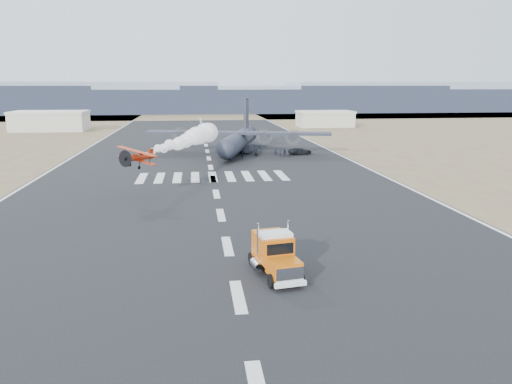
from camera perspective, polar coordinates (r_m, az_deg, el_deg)
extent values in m
plane|color=black|center=(38.09, -2.05, -11.84)|extent=(500.00, 500.00, 0.00)
cube|color=brown|center=(265.14, -6.47, 8.74)|extent=(500.00, 80.00, 0.00)
cube|color=gray|center=(301.22, -19.24, 10.17)|extent=(150.00, 50.00, 17.00)
cube|color=gray|center=(294.82, -6.57, 10.33)|extent=(150.00, 50.00, 13.00)
cube|color=gray|center=(302.51, 6.04, 10.58)|extent=(150.00, 50.00, 15.00)
cube|color=gray|center=(323.35, 17.53, 10.37)|extent=(150.00, 50.00, 17.00)
cube|color=gray|center=(355.09, 27.23, 9.39)|extent=(150.00, 50.00, 13.00)
cube|color=#B3AE9F|center=(186.67, -22.46, 7.41)|extent=(24.00, 14.00, 6.00)
cube|color=beige|center=(186.48, -22.54, 8.42)|extent=(24.50, 14.50, 0.80)
cube|color=#B3AE9F|center=(191.48, 7.86, 8.19)|extent=(20.00, 12.00, 5.20)
cube|color=beige|center=(191.31, 7.89, 9.05)|extent=(20.50, 12.50, 0.80)
cube|color=black|center=(42.78, 1.77, -8.26)|extent=(2.32, 7.05, 0.26)
cube|color=orange|center=(39.78, 3.22, -8.62)|extent=(2.75, 2.83, 1.33)
cube|color=silver|center=(38.70, 3.88, -9.40)|extent=(2.25, 0.54, 1.13)
cube|color=white|center=(38.80, 3.98, -10.49)|extent=(2.57, 0.75, 0.36)
cube|color=orange|center=(41.12, 2.34, -6.62)|extent=(2.84, 2.26, 2.25)
cube|color=black|center=(40.23, 2.76, -6.52)|extent=(2.24, 0.51, 0.92)
cube|color=white|center=(41.03, 2.22, -4.93)|extent=(2.81, 2.06, 0.51)
cube|color=orange|center=(42.87, 1.52, -6.25)|extent=(2.88, 2.46, 2.66)
cylinder|color=black|center=(39.36, 1.78, -10.13)|extent=(0.60, 1.18, 1.13)
cylinder|color=black|center=(40.13, 5.01, -9.72)|extent=(0.60, 1.18, 1.13)
cylinder|color=black|center=(43.17, -0.07, -8.06)|extent=(0.60, 1.18, 1.13)
cylinder|color=black|center=(43.87, 2.90, -7.74)|extent=(0.60, 1.18, 1.13)
cylinder|color=black|center=(44.09, -0.46, -7.62)|extent=(0.60, 1.18, 1.13)
cylinder|color=black|center=(44.78, 2.45, -7.31)|extent=(0.60, 1.18, 1.13)
cylinder|color=#C1350C|center=(70.95, -13.18, 3.91)|extent=(2.44, 5.20, 0.93)
sphere|color=black|center=(71.09, -13.13, 4.22)|extent=(0.72, 0.72, 0.72)
cylinder|color=black|center=(68.72, -14.00, 3.61)|extent=(1.17, 0.90, 1.03)
cylinder|color=black|center=(68.39, -14.12, 3.56)|extent=(2.17, 0.71, 2.27)
cube|color=#C1350C|center=(70.63, -13.30, 3.57)|extent=(6.15, 2.83, 1.11)
cube|color=#C1350C|center=(70.18, -13.45, 4.53)|extent=(6.35, 2.89, 1.15)
cube|color=#C1350C|center=(73.05, -12.46, 4.58)|extent=(0.38, 0.92, 1.03)
cube|color=#C1350C|center=(73.11, -12.44, 4.18)|extent=(2.19, 1.31, 0.08)
cylinder|color=black|center=(70.73, -14.01, 2.83)|extent=(0.25, 0.47, 0.45)
cylinder|color=black|center=(70.06, -12.78, 2.80)|extent=(0.25, 0.47, 0.45)
sphere|color=white|center=(73.30, -12.38, 4.20)|extent=(0.72, 0.72, 0.72)
sphere|color=white|center=(75.56, -11.66, 4.49)|extent=(0.98, 0.98, 0.98)
sphere|color=white|center=(77.84, -10.98, 4.76)|extent=(1.23, 1.23, 1.23)
sphere|color=white|center=(80.13, -10.33, 5.01)|extent=(1.48, 1.48, 1.48)
sphere|color=white|center=(82.43, -9.73, 5.25)|extent=(1.74, 1.74, 1.74)
sphere|color=white|center=(84.74, -9.16, 5.48)|extent=(1.99, 1.99, 1.99)
sphere|color=white|center=(87.05, -8.61, 5.69)|extent=(2.25, 2.25, 2.25)
sphere|color=white|center=(89.38, -8.10, 5.89)|extent=(2.50, 2.50, 2.50)
sphere|color=white|center=(91.72, -7.61, 6.08)|extent=(2.75, 2.75, 2.75)
sphere|color=white|center=(94.06, -7.14, 6.26)|extent=(3.01, 3.01, 3.01)
sphere|color=white|center=(96.41, -6.70, 6.43)|extent=(3.26, 3.26, 3.26)
sphere|color=white|center=(98.76, -6.27, 6.60)|extent=(3.52, 3.52, 3.52)
sphere|color=white|center=(101.12, -5.87, 6.75)|extent=(3.77, 3.77, 3.77)
sphere|color=white|center=(103.49, -5.49, 6.90)|extent=(4.02, 4.02, 4.02)
cylinder|color=#212331|center=(115.59, -2.04, 5.83)|extent=(11.42, 29.80, 4.24)
sphere|color=#212331|center=(101.08, -3.39, 4.90)|extent=(4.24, 4.24, 4.24)
cone|color=#212331|center=(130.17, -0.99, 6.55)|extent=(5.67, 7.21, 4.24)
cube|color=#212331|center=(114.34, -2.13, 6.77)|extent=(42.18, 14.75, 0.53)
cylinder|color=#212331|center=(116.61, -8.39, 6.50)|extent=(2.84, 4.37, 1.91)
cylinder|color=#3F3F44|center=(114.58, -8.67, 6.39)|extent=(3.51, 0.94, 3.60)
cylinder|color=#212331|center=(115.08, -5.32, 6.50)|extent=(2.84, 4.37, 1.91)
cylinder|color=#3F3F44|center=(113.02, -5.55, 6.39)|extent=(3.51, 0.94, 3.60)
cylinder|color=#212331|center=(113.02, 1.03, 6.45)|extent=(2.84, 4.37, 1.91)
cylinder|color=#3F3F44|center=(110.92, 0.91, 6.34)|extent=(3.51, 0.94, 3.60)
cylinder|color=#212331|center=(112.51, 4.27, 6.39)|extent=(2.84, 4.37, 1.91)
cylinder|color=#3F3F44|center=(110.41, 4.21, 6.28)|extent=(3.51, 0.94, 3.60)
cube|color=#212331|center=(127.67, -1.13, 8.82)|extent=(1.79, 4.78, 8.48)
cube|color=#212331|center=(128.53, -1.09, 6.85)|extent=(15.16, 6.73, 0.37)
cube|color=#212331|center=(117.20, -3.08, 5.12)|extent=(2.80, 6.48, 1.70)
cylinder|color=black|center=(117.28, -3.08, 4.84)|extent=(0.80, 1.26, 1.17)
cube|color=#212331|center=(116.47, -0.81, 5.10)|extent=(2.80, 6.48, 1.70)
cylinder|color=black|center=(116.54, -0.81, 4.81)|extent=(0.80, 1.26, 1.17)
cylinder|color=black|center=(104.48, -3.06, 3.88)|extent=(0.65, 1.03, 0.95)
imported|color=black|center=(114.06, 5.07, 4.68)|extent=(5.80, 3.83, 1.48)
imported|color=black|center=(108.83, 2.82, 4.39)|extent=(0.54, 0.63, 1.59)
imported|color=black|center=(109.78, 3.31, 4.48)|extent=(0.95, 0.75, 1.72)
imported|color=black|center=(113.94, -0.89, 4.81)|extent=(1.30, 0.99, 1.83)
imported|color=black|center=(110.23, 3.91, 4.52)|extent=(1.04, 0.55, 1.76)
imported|color=black|center=(112.90, -0.02, 4.75)|extent=(0.90, 1.05, 1.84)
imported|color=black|center=(106.79, -1.56, 4.29)|extent=(0.59, 1.63, 1.74)
imported|color=black|center=(111.82, 2.26, 4.62)|extent=(0.68, 0.59, 1.66)
imported|color=black|center=(110.49, 0.09, 4.59)|extent=(1.07, 0.95, 1.88)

